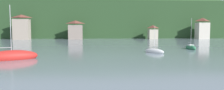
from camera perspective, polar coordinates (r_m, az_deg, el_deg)
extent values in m
cube|color=#264223|center=(132.18, -3.06, 6.36)|extent=(352.00, 59.34, 18.50)
ellipsoid|color=#2D4C28|center=(147.32, 0.36, 5.09)|extent=(246.40, 41.53, 46.15)
cube|color=gray|center=(102.21, -23.07, 3.89)|extent=(6.74, 4.05, 8.94)
pyramid|color=brown|center=(102.35, -23.17, 7.13)|extent=(7.08, 4.26, 1.42)
cube|color=gray|center=(97.07, -9.78, 3.41)|extent=(6.06, 4.17, 6.39)
pyramid|color=brown|center=(97.10, -9.81, 6.10)|extent=(6.37, 4.38, 1.46)
cube|color=#BCB29E|center=(99.70, 10.89, 2.85)|extent=(3.95, 4.04, 4.40)
pyramid|color=brown|center=(99.67, 10.92, 4.85)|extent=(4.15, 4.24, 1.38)
cube|color=beige|center=(108.26, 23.05, 3.53)|extent=(5.18, 4.53, 7.54)
pyramid|color=brown|center=(108.33, 23.13, 6.30)|extent=(5.44, 4.75, 1.58)
ellipsoid|color=red|center=(36.50, -25.34, -2.87)|extent=(7.93, 5.47, 2.08)
cylinder|color=#B7B7BC|center=(36.24, -25.57, 3.87)|extent=(0.09, 0.09, 7.43)
cylinder|color=#ADADB2|center=(36.25, -27.61, -0.68)|extent=(2.52, 1.34, 0.08)
ellipsoid|color=white|center=(43.19, 11.30, -1.72)|extent=(3.71, 4.00, 1.19)
cylinder|color=#B7B7BC|center=(42.99, 11.35, 1.88)|extent=(0.05, 0.05, 4.78)
cylinder|color=#ADADB2|center=(42.71, 12.12, -0.59)|extent=(0.98, 1.11, 0.05)
ellipsoid|color=#2D754C|center=(53.41, 20.36, -0.71)|extent=(1.75, 5.11, 1.36)
cylinder|color=#B7B7BC|center=(53.22, 20.47, 3.26)|extent=(0.06, 0.06, 6.64)
cylinder|color=#ADADB2|center=(54.20, 20.04, 0.62)|extent=(0.16, 1.88, 0.05)
cube|color=silver|center=(53.36, 20.38, -0.09)|extent=(1.04, 1.55, 0.40)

